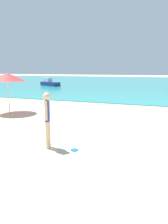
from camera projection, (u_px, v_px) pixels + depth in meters
The scene contains 5 objects.
water at pixel (150, 82), 42.26m from camera, with size 160.00×60.00×0.06m, color teal.
person_standing at pixel (47, 117), 6.42m from camera, with size 0.23×0.39×1.76m.
frisbee at pixel (74, 150), 6.38m from camera, with size 0.24×0.24×0.03m, color blue.
boat_near at pixel (50, 83), 31.41m from camera, with size 3.72×2.56×1.22m.
beach_umbrella at pixel (7, 77), 11.61m from camera, with size 2.02×2.02×2.27m.
Camera 1 is at (2.36, 0.15, 2.43)m, focal length 33.31 mm.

